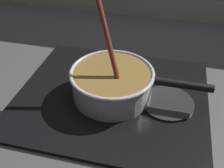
% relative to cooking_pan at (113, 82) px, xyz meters
% --- Properties ---
extents(ground, '(2.40, 1.60, 0.04)m').
position_rel_cooking_pan_xyz_m(ground, '(0.04, -0.16, -0.08)').
color(ground, '#4C4C51').
extents(hob_plate, '(0.56, 0.48, 0.01)m').
position_rel_cooking_pan_xyz_m(hob_plate, '(-0.00, -0.00, -0.05)').
color(hob_plate, black).
rests_on(hob_plate, ground).
extents(burner_ring, '(0.16, 0.16, 0.01)m').
position_rel_cooking_pan_xyz_m(burner_ring, '(-0.00, -0.00, -0.04)').
color(burner_ring, '#592D0C').
rests_on(burner_ring, hob_plate).
extents(spare_burner, '(0.15, 0.15, 0.01)m').
position_rel_cooking_pan_xyz_m(spare_burner, '(0.16, -0.00, -0.04)').
color(spare_burner, '#262628').
rests_on(spare_burner, hob_plate).
extents(cooking_pan, '(0.40, 0.24, 0.29)m').
position_rel_cooking_pan_xyz_m(cooking_pan, '(0.00, 0.00, 0.00)').
color(cooking_pan, silver).
rests_on(cooking_pan, hob_plate).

